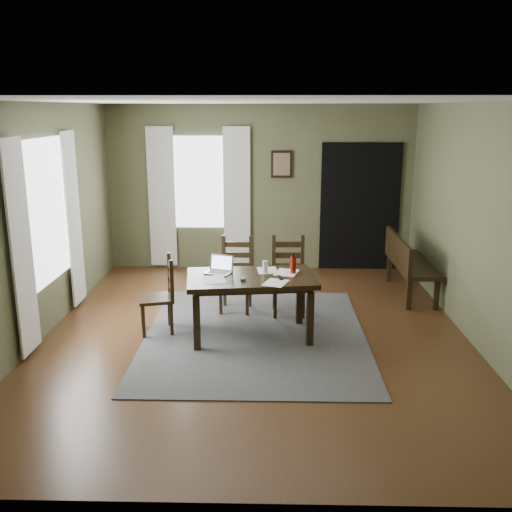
{
  "coord_description": "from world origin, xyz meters",
  "views": [
    {
      "loc": [
        0.16,
        -6.35,
        2.63
      ],
      "look_at": [
        0.0,
        0.3,
        0.9
      ],
      "focal_mm": 40.0,
      "sensor_mm": 36.0,
      "label": 1
    }
  ],
  "objects_px": {
    "chair_back_right": "(288,277)",
    "laptop": "(220,268)",
    "water_bottle": "(293,264)",
    "chair_end": "(160,296)",
    "dining_table": "(251,283)",
    "bench": "(407,260)",
    "chair_back_left": "(236,275)"
  },
  "relations": [
    {
      "from": "water_bottle",
      "to": "bench",
      "type": "bearing_deg",
      "value": 41.61
    },
    {
      "from": "dining_table",
      "to": "chair_back_right",
      "type": "distance_m",
      "value": 0.95
    },
    {
      "from": "dining_table",
      "to": "chair_back_right",
      "type": "height_order",
      "value": "chair_back_right"
    },
    {
      "from": "dining_table",
      "to": "laptop",
      "type": "height_order",
      "value": "laptop"
    },
    {
      "from": "bench",
      "to": "chair_end",
      "type": "bearing_deg",
      "value": 114.76
    },
    {
      "from": "dining_table",
      "to": "chair_end",
      "type": "relative_size",
      "value": 1.7
    },
    {
      "from": "chair_back_left",
      "to": "chair_back_right",
      "type": "height_order",
      "value": "chair_back_right"
    },
    {
      "from": "chair_back_right",
      "to": "water_bottle",
      "type": "xyz_separation_m",
      "value": [
        0.03,
        -0.69,
        0.36
      ]
    },
    {
      "from": "dining_table",
      "to": "bench",
      "type": "distance_m",
      "value": 2.74
    },
    {
      "from": "bench",
      "to": "laptop",
      "type": "xyz_separation_m",
      "value": [
        -2.57,
        -1.49,
        0.29
      ]
    },
    {
      "from": "chair_back_right",
      "to": "laptop",
      "type": "distance_m",
      "value": 1.11
    },
    {
      "from": "chair_back_left",
      "to": "laptop",
      "type": "height_order",
      "value": "chair_back_left"
    },
    {
      "from": "dining_table",
      "to": "laptop",
      "type": "xyz_separation_m",
      "value": [
        -0.37,
        0.15,
        0.14
      ]
    },
    {
      "from": "dining_table",
      "to": "chair_back_right",
      "type": "xyz_separation_m",
      "value": [
        0.46,
        0.82,
        -0.16
      ]
    },
    {
      "from": "chair_end",
      "to": "chair_back_right",
      "type": "distance_m",
      "value": 1.71
    },
    {
      "from": "dining_table",
      "to": "chair_back_left",
      "type": "relative_size",
      "value": 1.6
    },
    {
      "from": "chair_back_left",
      "to": "laptop",
      "type": "bearing_deg",
      "value": -96.38
    },
    {
      "from": "bench",
      "to": "water_bottle",
      "type": "bearing_deg",
      "value": 131.61
    },
    {
      "from": "bench",
      "to": "laptop",
      "type": "height_order",
      "value": "laptop"
    },
    {
      "from": "chair_back_right",
      "to": "water_bottle",
      "type": "bearing_deg",
      "value": -89.15
    },
    {
      "from": "dining_table",
      "to": "bench",
      "type": "height_order",
      "value": "bench"
    },
    {
      "from": "chair_end",
      "to": "laptop",
      "type": "bearing_deg",
      "value": 77.54
    },
    {
      "from": "laptop",
      "to": "dining_table",
      "type": "bearing_deg",
      "value": -2.11
    },
    {
      "from": "laptop",
      "to": "water_bottle",
      "type": "distance_m",
      "value": 0.87
    },
    {
      "from": "chair_back_right",
      "to": "laptop",
      "type": "bearing_deg",
      "value": -142.72
    },
    {
      "from": "bench",
      "to": "water_bottle",
      "type": "xyz_separation_m",
      "value": [
        -1.7,
        -1.51,
        0.34
      ]
    },
    {
      "from": "dining_table",
      "to": "bench",
      "type": "bearing_deg",
      "value": 29.39
    },
    {
      "from": "dining_table",
      "to": "laptop",
      "type": "relative_size",
      "value": 4.44
    },
    {
      "from": "dining_table",
      "to": "chair_back_right",
      "type": "relative_size",
      "value": 1.55
    },
    {
      "from": "chair_back_left",
      "to": "chair_end",
      "type": "bearing_deg",
      "value": -132.93
    },
    {
      "from": "laptop",
      "to": "water_bottle",
      "type": "height_order",
      "value": "water_bottle"
    },
    {
      "from": "chair_back_left",
      "to": "chair_back_right",
      "type": "bearing_deg",
      "value": -4.11
    }
  ]
}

